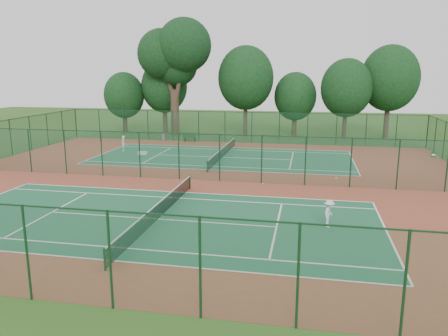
{
  "coord_description": "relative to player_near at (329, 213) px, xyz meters",
  "views": [
    {
      "loc": [
        7.83,
        -30.48,
        7.85
      ],
      "look_at": [
        2.39,
        -2.65,
        1.6
      ],
      "focal_mm": 35.0,
      "sensor_mm": 36.0,
      "label": 1
    }
  ],
  "objects": [
    {
      "name": "ground",
      "position": [
        -9.03,
        8.47,
        -0.74
      ],
      "size": [
        120.0,
        120.0,
        0.0
      ],
      "primitive_type": "plane",
      "color": "#2B5219",
      "rests_on": "ground"
    },
    {
      "name": "tennis_net_near",
      "position": [
        -9.03,
        -0.53,
        -0.2
      ],
      "size": [
        0.1,
        12.9,
        0.97
      ],
      "color": "#13361A",
      "rests_on": "ground"
    },
    {
      "name": "court_near",
      "position": [
        -9.03,
        -0.53,
        -0.73
      ],
      "size": [
        23.77,
        10.97,
        0.01
      ],
      "primitive_type": "cube",
      "color": "#1C5939",
      "rests_on": "red_pad"
    },
    {
      "name": "fence_north",
      "position": [
        -9.03,
        26.47,
        1.02
      ],
      "size": [
        40.0,
        0.09,
        3.5
      ],
      "color": "#18482C",
      "rests_on": "ground"
    },
    {
      "name": "fence_south",
      "position": [
        -9.03,
        -9.53,
        1.02
      ],
      "size": [
        40.0,
        0.09,
        3.5
      ],
      "color": "#184A2A",
      "rests_on": "ground"
    },
    {
      "name": "player_far",
      "position": [
        -19.59,
        18.86,
        0.06
      ],
      "size": [
        0.5,
        0.64,
        1.56
      ],
      "primitive_type": "imported",
      "rotation": [
        0.0,
        0.0,
        -1.33
      ],
      "color": "white",
      "rests_on": "court_far"
    },
    {
      "name": "trash_bin",
      "position": [
        -17.78,
        26.07,
        -0.3
      ],
      "size": [
        0.54,
        0.54,
        0.87
      ],
      "primitive_type": "cylinder",
      "rotation": [
        0.0,
        0.0,
        0.13
      ],
      "color": "slate",
      "rests_on": "red_pad"
    },
    {
      "name": "fence_divider",
      "position": [
        -9.03,
        8.47,
        1.02
      ],
      "size": [
        40.0,
        0.09,
        3.5
      ],
      "color": "#18482D",
      "rests_on": "ground"
    },
    {
      "name": "court_far",
      "position": [
        -9.03,
        17.47,
        -0.73
      ],
      "size": [
        23.77,
        10.97,
        0.01
      ],
      "primitive_type": "cube",
      "color": "#1E5F3C",
      "rests_on": "red_pad"
    },
    {
      "name": "stray_ball_a",
      "position": [
        -9.41,
        8.18,
        -0.7
      ],
      "size": [
        0.07,
        0.07,
        0.07
      ],
      "primitive_type": "sphere",
      "color": "#C0E134",
      "rests_on": "red_pad"
    },
    {
      "name": "player_near",
      "position": [
        0.0,
        0.0,
        0.0
      ],
      "size": [
        0.78,
        1.05,
        1.45
      ],
      "primitive_type": "imported",
      "rotation": [
        0.0,
        0.0,
        1.29
      ],
      "color": "silver",
      "rests_on": "court_near"
    },
    {
      "name": "tennis_net_far",
      "position": [
        -9.03,
        17.47,
        -0.2
      ],
      "size": [
        0.1,
        12.9,
        0.97
      ],
      "color": "#163E1D",
      "rests_on": "ground"
    },
    {
      "name": "stray_ball_c",
      "position": [
        -12.32,
        7.83,
        -0.7
      ],
      "size": [
        0.08,
        0.08,
        0.08
      ],
      "primitive_type": "sphere",
      "color": "#CCE134",
      "rests_on": "red_pad"
    },
    {
      "name": "kit_bag",
      "position": [
        -16.92,
        17.29,
        -0.57
      ],
      "size": [
        0.89,
        0.39,
        0.33
      ],
      "primitive_type": "cube",
      "rotation": [
        0.0,
        0.0,
        0.07
      ],
      "color": "silver",
      "rests_on": "red_pad"
    },
    {
      "name": "stray_ball_b",
      "position": [
        -4.26,
        8.24,
        -0.7
      ],
      "size": [
        0.08,
        0.08,
        0.08
      ],
      "primitive_type": "sphere",
      "color": "#DCF438",
      "rests_on": "red_pad"
    },
    {
      "name": "evergreen_row",
      "position": [
        -8.53,
        32.72,
        -0.74
      ],
      "size": [
        39.0,
        5.0,
        12.0
      ],
      "primitive_type": null,
      "color": "black",
      "rests_on": "ground"
    },
    {
      "name": "bench",
      "position": [
        -14.59,
        25.87,
        -0.27
      ],
      "size": [
        1.49,
        0.52,
        0.9
      ],
      "rotation": [
        0.0,
        0.0,
        -0.07
      ],
      "color": "#113316",
      "rests_on": "red_pad"
    },
    {
      "name": "red_pad",
      "position": [
        -9.03,
        8.47,
        -0.74
      ],
      "size": [
        40.0,
        36.0,
        0.01
      ],
      "primitive_type": "cube",
      "color": "brown",
      "rests_on": "ground"
    },
    {
      "name": "big_tree",
      "position": [
        -17.61,
        30.65,
        9.35
      ],
      "size": [
        9.28,
        6.79,
        14.25
      ],
      "color": "#3D2C21",
      "rests_on": "ground"
    }
  ]
}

